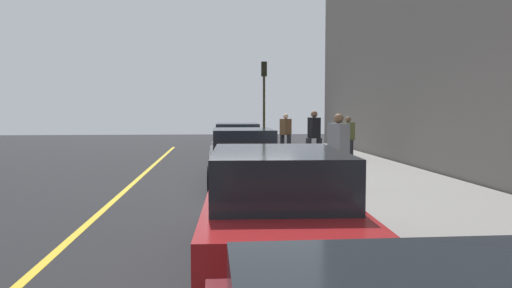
{
  "coord_description": "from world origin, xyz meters",
  "views": [
    {
      "loc": [
        -12.99,
        0.93,
        2.01
      ],
      "look_at": [
        0.14,
        -0.17,
        1.1
      ],
      "focal_mm": 34.23,
      "sensor_mm": 36.0,
      "label": 1
    }
  ],
  "objects_px": {
    "parked_car_white": "(237,143)",
    "pedestrian_black_coat": "(314,135)",
    "pedestrian_grey_coat": "(338,148)",
    "pedestrian_brown_coat": "(286,132)",
    "pedestrian_olive_coat": "(348,137)",
    "traffic_light_pole": "(264,90)",
    "parked_car_red": "(276,207)",
    "parked_car_charcoal": "(242,156)",
    "rolling_suitcase": "(345,152)"
  },
  "relations": [
    {
      "from": "rolling_suitcase",
      "to": "pedestrian_olive_coat",
      "type": "bearing_deg",
      "value": 176.95
    },
    {
      "from": "parked_car_red",
      "to": "pedestrian_black_coat",
      "type": "bearing_deg",
      "value": -14.04
    },
    {
      "from": "parked_car_white",
      "to": "pedestrian_black_coat",
      "type": "distance_m",
      "value": 3.2
    },
    {
      "from": "parked_car_white",
      "to": "pedestrian_brown_coat",
      "type": "distance_m",
      "value": 2.99
    },
    {
      "from": "parked_car_red",
      "to": "pedestrian_brown_coat",
      "type": "xyz_separation_m",
      "value": [
        14.78,
        -2.27,
        0.31
      ]
    },
    {
      "from": "pedestrian_black_coat",
      "to": "pedestrian_brown_coat",
      "type": "bearing_deg",
      "value": 7.5
    },
    {
      "from": "parked_car_charcoal",
      "to": "parked_car_white",
      "type": "xyz_separation_m",
      "value": [
        5.67,
        -0.12,
        0.0
      ]
    },
    {
      "from": "parked_car_charcoal",
      "to": "traffic_light_pole",
      "type": "bearing_deg",
      "value": -8.96
    },
    {
      "from": "pedestrian_grey_coat",
      "to": "rolling_suitcase",
      "type": "distance_m",
      "value": 6.93
    },
    {
      "from": "pedestrian_black_coat",
      "to": "pedestrian_grey_coat",
      "type": "distance_m",
      "value": 5.86
    },
    {
      "from": "pedestrian_grey_coat",
      "to": "rolling_suitcase",
      "type": "bearing_deg",
      "value": -16.55
    },
    {
      "from": "parked_car_red",
      "to": "traffic_light_pole",
      "type": "bearing_deg",
      "value": -5.22
    },
    {
      "from": "pedestrian_grey_coat",
      "to": "traffic_light_pole",
      "type": "bearing_deg",
      "value": 2.69
    },
    {
      "from": "pedestrian_black_coat",
      "to": "pedestrian_olive_coat",
      "type": "distance_m",
      "value": 1.39
    },
    {
      "from": "traffic_light_pole",
      "to": "parked_car_charcoal",
      "type": "bearing_deg",
      "value": 171.04
    },
    {
      "from": "traffic_light_pole",
      "to": "rolling_suitcase",
      "type": "height_order",
      "value": "traffic_light_pole"
    },
    {
      "from": "parked_car_white",
      "to": "pedestrian_grey_coat",
      "type": "bearing_deg",
      "value": -164.57
    },
    {
      "from": "pedestrian_black_coat",
      "to": "pedestrian_brown_coat",
      "type": "relative_size",
      "value": 1.07
    },
    {
      "from": "traffic_light_pole",
      "to": "pedestrian_brown_coat",
      "type": "bearing_deg",
      "value": -165.52
    },
    {
      "from": "pedestrian_brown_coat",
      "to": "pedestrian_olive_coat",
      "type": "relative_size",
      "value": 1.05
    },
    {
      "from": "parked_car_red",
      "to": "traffic_light_pole",
      "type": "distance_m",
      "value": 17.64
    },
    {
      "from": "parked_car_charcoal",
      "to": "pedestrian_grey_coat",
      "type": "height_order",
      "value": "pedestrian_grey_coat"
    },
    {
      "from": "parked_car_white",
      "to": "pedestrian_brown_coat",
      "type": "height_order",
      "value": "pedestrian_brown_coat"
    },
    {
      "from": "parked_car_red",
      "to": "parked_car_white",
      "type": "bearing_deg",
      "value": -0.37
    },
    {
      "from": "parked_car_red",
      "to": "pedestrian_brown_coat",
      "type": "distance_m",
      "value": 14.96
    },
    {
      "from": "pedestrian_olive_coat",
      "to": "traffic_light_pole",
      "type": "distance_m",
      "value": 6.83
    },
    {
      "from": "parked_car_red",
      "to": "pedestrian_grey_coat",
      "type": "bearing_deg",
      "value": -22.48
    },
    {
      "from": "pedestrian_brown_coat",
      "to": "pedestrian_olive_coat",
      "type": "distance_m",
      "value": 3.85
    },
    {
      "from": "pedestrian_brown_coat",
      "to": "rolling_suitcase",
      "type": "distance_m",
      "value": 3.54
    },
    {
      "from": "rolling_suitcase",
      "to": "parked_car_white",
      "type": "bearing_deg",
      "value": 77.07
    },
    {
      "from": "pedestrian_black_coat",
      "to": "parked_car_white",
      "type": "bearing_deg",
      "value": 57.46
    },
    {
      "from": "parked_car_white",
      "to": "pedestrian_olive_coat",
      "type": "distance_m",
      "value": 4.26
    },
    {
      "from": "pedestrian_olive_coat",
      "to": "rolling_suitcase",
      "type": "height_order",
      "value": "pedestrian_olive_coat"
    },
    {
      "from": "parked_car_white",
      "to": "rolling_suitcase",
      "type": "distance_m",
      "value": 4.16
    },
    {
      "from": "parked_car_white",
      "to": "rolling_suitcase",
      "type": "height_order",
      "value": "parked_car_white"
    },
    {
      "from": "pedestrian_black_coat",
      "to": "pedestrian_grey_coat",
      "type": "bearing_deg",
      "value": 174.11
    },
    {
      "from": "pedestrian_grey_coat",
      "to": "parked_car_red",
      "type": "bearing_deg",
      "value": 157.52
    },
    {
      "from": "parked_car_red",
      "to": "pedestrian_grey_coat",
      "type": "xyz_separation_m",
      "value": [
        5.23,
        -2.16,
        0.34
      ]
    },
    {
      "from": "traffic_light_pole",
      "to": "rolling_suitcase",
      "type": "bearing_deg",
      "value": -155.58
    },
    {
      "from": "parked_car_white",
      "to": "pedestrian_brown_coat",
      "type": "xyz_separation_m",
      "value": [
        2.02,
        -2.19,
        0.31
      ]
    },
    {
      "from": "parked_car_charcoal",
      "to": "parked_car_white",
      "type": "height_order",
      "value": "same"
    },
    {
      "from": "parked_car_charcoal",
      "to": "rolling_suitcase",
      "type": "xyz_separation_m",
      "value": [
        4.74,
        -4.17,
        -0.34
      ]
    },
    {
      "from": "pedestrian_olive_coat",
      "to": "pedestrian_grey_coat",
      "type": "xyz_separation_m",
      "value": [
        -6.16,
        1.94,
        0.08
      ]
    },
    {
      "from": "parked_car_white",
      "to": "pedestrian_grey_coat",
      "type": "distance_m",
      "value": 7.83
    },
    {
      "from": "pedestrian_grey_coat",
      "to": "pedestrian_brown_coat",
      "type": "bearing_deg",
      "value": -0.66
    },
    {
      "from": "parked_car_white",
      "to": "pedestrian_olive_coat",
      "type": "bearing_deg",
      "value": -108.91
    },
    {
      "from": "pedestrian_olive_coat",
      "to": "traffic_light_pole",
      "type": "relative_size",
      "value": 0.39
    },
    {
      "from": "parked_car_white",
      "to": "pedestrian_black_coat",
      "type": "xyz_separation_m",
      "value": [
        -1.71,
        -2.68,
        0.38
      ]
    },
    {
      "from": "pedestrian_grey_coat",
      "to": "traffic_light_pole",
      "type": "relative_size",
      "value": 0.42
    },
    {
      "from": "pedestrian_grey_coat",
      "to": "pedestrian_black_coat",
      "type": "bearing_deg",
      "value": -5.89
    }
  ]
}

